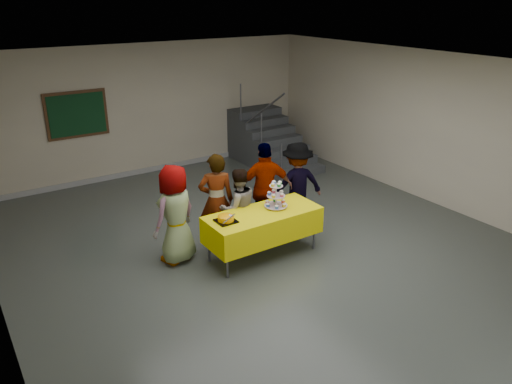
% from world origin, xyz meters
% --- Properties ---
extents(room_shell, '(10.00, 10.04, 3.02)m').
position_xyz_m(room_shell, '(0.00, 0.02, 2.13)').
color(room_shell, '#4C514C').
rests_on(room_shell, ground).
extents(bake_table, '(1.88, 0.78, 0.77)m').
position_xyz_m(bake_table, '(-0.17, 0.09, 0.56)').
color(bake_table, '#595960').
rests_on(bake_table, ground).
extents(cupcake_stand, '(0.38, 0.38, 0.44)m').
position_xyz_m(cupcake_stand, '(0.12, 0.14, 0.95)').
color(cupcake_stand, silver).
rests_on(cupcake_stand, bake_table).
extents(bear_cake, '(0.32, 0.36, 0.12)m').
position_xyz_m(bear_cake, '(-0.84, 0.11, 0.83)').
color(bear_cake, black).
rests_on(bear_cake, bake_table).
extents(schoolchild_a, '(0.91, 0.75, 1.60)m').
position_xyz_m(schoolchild_a, '(-1.40, 0.72, 0.80)').
color(schoolchild_a, slate).
rests_on(schoolchild_a, ground).
extents(schoolchild_b, '(0.70, 0.59, 1.62)m').
position_xyz_m(schoolchild_b, '(-0.60, 0.83, 0.81)').
color(schoolchild_b, slate).
rests_on(schoolchild_b, ground).
extents(schoolchild_c, '(0.72, 0.59, 1.37)m').
position_xyz_m(schoolchild_c, '(-0.31, 0.62, 0.69)').
color(schoolchild_c, slate).
rests_on(schoolchild_c, ground).
extents(schoolchild_d, '(1.05, 0.73, 1.66)m').
position_xyz_m(schoolchild_d, '(0.35, 0.78, 0.83)').
color(schoolchild_d, slate).
rests_on(schoolchild_d, ground).
extents(schoolchild_e, '(1.12, 0.80, 1.56)m').
position_xyz_m(schoolchild_e, '(1.03, 0.76, 0.78)').
color(schoolchild_e, slate).
rests_on(schoolchild_e, ground).
extents(staircase, '(1.30, 2.40, 2.04)m').
position_xyz_m(staircase, '(2.70, 4.13, 0.49)').
color(staircase, '#424447').
rests_on(staircase, ground).
extents(noticeboard, '(1.30, 0.05, 1.00)m').
position_xyz_m(noticeboard, '(-1.67, 4.96, 1.60)').
color(noticeboard, '#472B16').
rests_on(noticeboard, ground).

